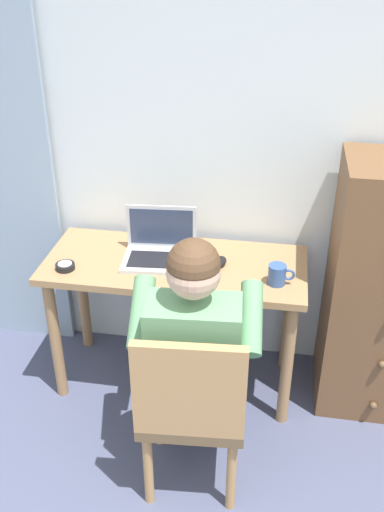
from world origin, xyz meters
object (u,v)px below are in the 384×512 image
object	(u,v)px
chair	(191,405)
computer_mouse	(220,262)
person_seated	(196,340)
laptop	(160,248)
desk	(175,283)
desk_clock	(65,266)
coffee_mug	(278,275)

from	to	relation	value
chair	computer_mouse	size ratio (longest dim) A/B	8.61
computer_mouse	person_seated	bearing A→B (deg)	-86.57
person_seated	laptop	bearing A→B (deg)	116.65
desk	chair	size ratio (longest dim) A/B	1.45
desk_clock	coffee_mug	xyz separation A→B (m)	(0.98, 0.04, 0.03)
computer_mouse	laptop	bearing A→B (deg)	-175.77
desk_clock	desk	bearing A→B (deg)	16.56
desk_clock	coffee_mug	size ratio (longest dim) A/B	0.75
person_seated	desk_clock	distance (m)	0.76
desk_clock	computer_mouse	bearing A→B (deg)	12.67
person_seated	coffee_mug	size ratio (longest dim) A/B	9.82
person_seated	desk	bearing A→B (deg)	110.32
chair	person_seated	world-z (taller)	person_seated
chair	coffee_mug	world-z (taller)	chair
person_seated	desk_clock	xyz separation A→B (m)	(-0.67, 0.34, 0.08)
desk	coffee_mug	size ratio (longest dim) A/B	10.43
laptop	computer_mouse	world-z (taller)	laptop
desk	laptop	bearing A→B (deg)	159.06
desk_clock	coffee_mug	distance (m)	0.98
person_seated	laptop	distance (m)	0.59
laptop	person_seated	bearing A→B (deg)	-63.35
chair	desk_clock	world-z (taller)	chair
computer_mouse	coffee_mug	bearing A→B (deg)	-16.74
laptop	coffee_mug	world-z (taller)	laptop
chair	computer_mouse	distance (m)	0.73
person_seated	coffee_mug	world-z (taller)	person_seated
person_seated	computer_mouse	world-z (taller)	person_seated
desk	person_seated	size ratio (longest dim) A/B	1.06
desk	desk_clock	xyz separation A→B (m)	(-0.49, -0.15, 0.13)
desk	laptop	xyz separation A→B (m)	(-0.08, 0.03, 0.17)
desk_clock	coffee_mug	bearing A→B (deg)	2.06
chair	laptop	bearing A→B (deg)	111.27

